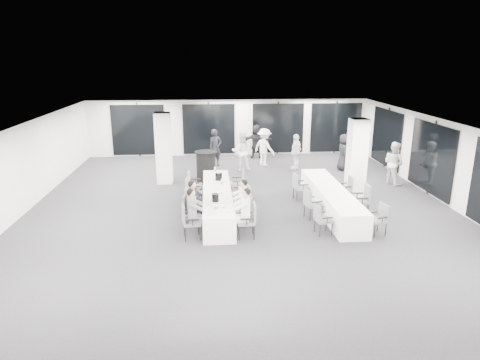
% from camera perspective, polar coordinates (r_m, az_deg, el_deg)
% --- Properties ---
extents(room, '(14.04, 16.04, 2.84)m').
position_cam_1_polar(room, '(15.08, 3.17, 2.78)').
color(room, '#232328').
rests_on(room, ground).
extents(column_left, '(0.60, 0.60, 2.80)m').
position_cam_1_polar(column_left, '(17.08, -10.14, 4.19)').
color(column_left, white).
rests_on(column_left, floor).
extents(column_right, '(0.60, 0.60, 2.80)m').
position_cam_1_polar(column_right, '(15.75, 15.29, 2.85)').
color(column_right, white).
rests_on(column_right, floor).
extents(banquet_table_main, '(0.90, 5.00, 0.75)m').
position_cam_1_polar(banquet_table_main, '(13.81, -3.04, -2.87)').
color(banquet_table_main, white).
rests_on(banquet_table_main, floor).
extents(banquet_table_side, '(0.90, 5.00, 0.75)m').
position_cam_1_polar(banquet_table_side, '(14.29, 12.03, -2.56)').
color(banquet_table_side, white).
rests_on(banquet_table_side, floor).
extents(cocktail_table, '(0.88, 0.88, 1.22)m').
position_cam_1_polar(cocktail_table, '(17.28, -4.56, 1.86)').
color(cocktail_table, black).
rests_on(cocktail_table, floor).
extents(chair_main_left_near, '(0.55, 0.60, 0.98)m').
position_cam_1_polar(chair_main_left_near, '(11.88, -6.86, -5.26)').
color(chair_main_left_near, '#575A5F').
rests_on(chair_main_left_near, floor).
extents(chair_main_left_second, '(0.56, 0.60, 0.99)m').
position_cam_1_polar(chair_main_left_second, '(12.64, -6.72, -3.90)').
color(chair_main_left_second, '#575A5F').
rests_on(chair_main_left_second, floor).
extents(chair_main_left_mid, '(0.53, 0.58, 0.95)m').
position_cam_1_polar(chair_main_left_mid, '(13.42, -6.57, -2.78)').
color(chair_main_left_mid, '#575A5F').
rests_on(chair_main_left_mid, floor).
extents(chair_main_left_fourth, '(0.56, 0.61, 1.02)m').
position_cam_1_polar(chair_main_left_fourth, '(14.23, -6.48, -1.50)').
color(chair_main_left_fourth, '#575A5F').
rests_on(chair_main_left_fourth, floor).
extents(chair_main_left_far, '(0.50, 0.55, 0.94)m').
position_cam_1_polar(chair_main_left_far, '(15.28, -6.32, -0.41)').
color(chair_main_left_far, '#575A5F').
rests_on(chair_main_left_far, floor).
extents(chair_main_right_near, '(0.50, 0.56, 0.98)m').
position_cam_1_polar(chair_main_right_near, '(11.88, 1.24, -5.14)').
color(chair_main_right_near, '#575A5F').
rests_on(chair_main_right_near, floor).
extents(chair_main_right_second, '(0.49, 0.54, 0.93)m').
position_cam_1_polar(chair_main_right_second, '(12.68, 0.85, -3.88)').
color(chair_main_right_second, '#575A5F').
rests_on(chair_main_right_second, floor).
extents(chair_main_right_mid, '(0.59, 0.62, 0.99)m').
position_cam_1_polar(chair_main_right_mid, '(13.50, 0.53, -2.46)').
color(chair_main_right_mid, '#575A5F').
rests_on(chair_main_right_mid, floor).
extents(chair_main_right_fourth, '(0.46, 0.52, 0.88)m').
position_cam_1_polar(chair_main_right_fourth, '(14.37, 0.19, -1.53)').
color(chair_main_right_fourth, '#575A5F').
rests_on(chair_main_right_fourth, floor).
extents(chair_main_right_far, '(0.49, 0.55, 0.96)m').
position_cam_1_polar(chair_main_right_far, '(15.39, -0.10, -0.15)').
color(chair_main_right_far, '#575A5F').
rests_on(chair_main_right_far, floor).
extents(chair_side_left_near, '(0.51, 0.54, 0.87)m').
position_cam_1_polar(chair_side_left_near, '(12.32, 10.78, -4.96)').
color(chair_side_left_near, '#575A5F').
rests_on(chair_side_left_near, floor).
extents(chair_side_left_mid, '(0.57, 0.60, 0.93)m').
position_cam_1_polar(chair_side_left_mid, '(13.42, 9.44, -2.94)').
color(chair_side_left_mid, '#575A5F').
rests_on(chair_side_left_mid, floor).
extents(chair_side_left_far, '(0.53, 0.57, 0.95)m').
position_cam_1_polar(chair_side_left_far, '(15.08, 7.85, -0.68)').
color(chair_side_left_far, '#575A5F').
rests_on(chair_side_left_far, floor).
extents(chair_side_right_near, '(0.54, 0.56, 0.88)m').
position_cam_1_polar(chair_side_right_near, '(12.75, 18.10, -4.72)').
color(chair_side_right_near, '#575A5F').
rests_on(chair_side_right_near, floor).
extents(chair_side_right_mid, '(0.54, 0.60, 1.02)m').
position_cam_1_polar(chair_side_right_mid, '(13.98, 16.01, -2.36)').
color(chair_side_right_mid, '#575A5F').
rests_on(chair_side_right_mid, floor).
extents(chair_side_right_far, '(0.44, 0.49, 0.86)m').
position_cam_1_polar(chair_side_right_far, '(15.36, 14.04, -0.89)').
color(chair_side_right_far, '#575A5F').
rests_on(chair_side_right_far, floor).
extents(seated_guest_a, '(0.50, 0.38, 1.44)m').
position_cam_1_polar(seated_guest_a, '(11.80, -6.09, -4.07)').
color(seated_guest_a, slate).
rests_on(seated_guest_a, floor).
extents(seated_guest_b, '(0.50, 0.38, 1.44)m').
position_cam_1_polar(seated_guest_b, '(12.54, -5.99, -2.83)').
color(seated_guest_b, black).
rests_on(seated_guest_b, floor).
extents(seated_guest_c, '(0.50, 0.38, 1.44)m').
position_cam_1_polar(seated_guest_c, '(11.77, 0.43, -4.01)').
color(seated_guest_c, white).
rests_on(seated_guest_c, floor).
extents(seated_guest_d, '(0.50, 0.38, 1.44)m').
position_cam_1_polar(seated_guest_d, '(12.58, 0.11, -2.67)').
color(seated_guest_d, white).
rests_on(seated_guest_d, floor).
extents(standing_guest_a, '(0.89, 0.83, 1.93)m').
position_cam_1_polar(standing_guest_a, '(19.54, -3.31, 4.62)').
color(standing_guest_a, black).
rests_on(standing_guest_a, floor).
extents(standing_guest_b, '(0.96, 0.61, 1.94)m').
position_cam_1_polar(standing_guest_b, '(18.76, 0.20, 4.18)').
color(standing_guest_b, white).
rests_on(standing_guest_b, floor).
extents(standing_guest_c, '(1.33, 1.35, 1.94)m').
position_cam_1_polar(standing_guest_c, '(19.68, 3.26, 4.72)').
color(standing_guest_c, white).
rests_on(standing_guest_c, floor).
extents(standing_guest_d, '(1.10, 1.20, 1.79)m').
position_cam_1_polar(standing_guest_d, '(19.22, 7.49, 4.10)').
color(standing_guest_d, white).
rests_on(standing_guest_d, floor).
extents(standing_guest_e, '(0.63, 0.93, 1.82)m').
position_cam_1_polar(standing_guest_e, '(19.39, 13.65, 3.92)').
color(standing_guest_e, black).
rests_on(standing_guest_e, floor).
extents(standing_guest_f, '(1.84, 0.95, 1.91)m').
position_cam_1_polar(standing_guest_f, '(21.14, 2.25, 5.49)').
color(standing_guest_f, black).
rests_on(standing_guest_f, floor).
extents(standing_guest_h, '(0.92, 1.08, 1.92)m').
position_cam_1_polar(standing_guest_h, '(17.81, 19.85, 2.50)').
color(standing_guest_h, white).
rests_on(standing_guest_h, floor).
extents(ice_bucket_near, '(0.21, 0.21, 0.23)m').
position_cam_1_polar(ice_bucket_near, '(12.64, -3.30, -2.35)').
color(ice_bucket_near, black).
rests_on(ice_bucket_near, banquet_table_main).
extents(ice_bucket_far, '(0.25, 0.25, 0.28)m').
position_cam_1_polar(ice_bucket_far, '(14.78, -2.87, 0.51)').
color(ice_bucket_far, black).
rests_on(ice_bucket_far, banquet_table_main).
extents(water_bottle_a, '(0.06, 0.06, 0.20)m').
position_cam_1_polar(water_bottle_a, '(11.91, -3.19, -3.60)').
color(water_bottle_a, silver).
rests_on(water_bottle_a, banquet_table_main).
extents(water_bottle_b, '(0.08, 0.08, 0.24)m').
position_cam_1_polar(water_bottle_b, '(14.12, -2.40, -0.33)').
color(water_bottle_b, silver).
rests_on(water_bottle_b, banquet_table_main).
extents(water_bottle_c, '(0.06, 0.06, 0.20)m').
position_cam_1_polar(water_bottle_c, '(15.78, -3.35, 1.37)').
color(water_bottle_c, silver).
rests_on(water_bottle_c, banquet_table_main).
extents(plate_a, '(0.22, 0.22, 0.03)m').
position_cam_1_polar(plate_a, '(12.10, -3.24, -3.74)').
color(plate_a, white).
rests_on(plate_a, banquet_table_main).
extents(plate_b, '(0.19, 0.19, 0.03)m').
position_cam_1_polar(plate_b, '(12.08, -2.15, -3.76)').
color(plate_b, white).
rests_on(plate_b, banquet_table_main).
extents(plate_c, '(0.19, 0.19, 0.03)m').
position_cam_1_polar(plate_c, '(13.35, -2.53, -1.79)').
color(plate_c, white).
rests_on(plate_c, banquet_table_main).
extents(wine_glass, '(0.08, 0.08, 0.22)m').
position_cam_1_polar(wine_glass, '(11.66, -1.60, -3.70)').
color(wine_glass, silver).
rests_on(wine_glass, banquet_table_main).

